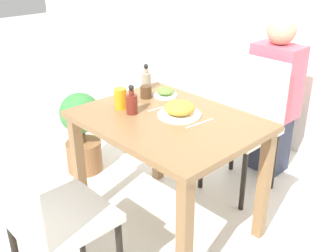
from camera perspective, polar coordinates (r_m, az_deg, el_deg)
ground_plane at (r=2.54m, az=-0.00°, el=-14.06°), size 16.00×16.00×0.00m
dining_table at (r=2.20m, az=-0.00°, el=-1.59°), size 0.99×0.75×0.73m
chair_near at (r=1.86m, az=-17.45°, el=-11.92°), size 0.42×0.42×0.92m
chair_far at (r=2.72m, az=11.53°, el=1.15°), size 0.42×0.42×0.92m
food_plate at (r=2.17m, az=1.67°, el=2.41°), size 0.24×0.24×0.08m
side_plate at (r=2.45m, az=-0.39°, el=4.87°), size 0.15×0.15×0.06m
drink_cup at (r=2.43m, az=-3.22°, el=4.96°), size 0.07×0.07×0.08m
juice_glass at (r=2.27m, az=-6.90°, el=3.97°), size 0.07×0.07×0.12m
sauce_bottle at (r=2.19m, az=-5.28°, el=3.37°), size 0.06×0.06×0.17m
condiment_bottle at (r=2.57m, az=-3.19°, el=6.73°), size 0.06×0.06×0.17m
fork_utensil at (r=2.28m, az=-1.06°, el=2.65°), size 0.03×0.18×0.00m
spoon_utensil at (r=2.09m, az=4.63°, el=0.36°), size 0.03×0.19×0.00m
potted_plant_left at (r=2.99m, az=-12.44°, el=-0.59°), size 0.30×0.30×0.63m
person_figure at (r=2.96m, az=15.05°, el=3.96°), size 0.34×0.22×1.17m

